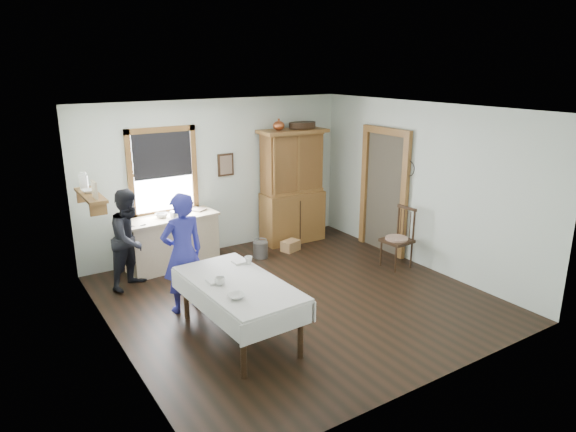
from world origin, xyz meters
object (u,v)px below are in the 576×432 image
Objects in this scene: dining_table at (239,309)px; spindle_chair at (397,238)px; figure_dark at (131,242)px; pail at (261,250)px; china_hutch at (292,186)px; work_counter at (172,242)px; wicker_basket at (290,246)px; woman_blue at (183,257)px.

dining_table is 1.80× the size of spindle_chair.
pail is at bearing -31.78° from figure_dark.
dining_table is 1.31× the size of figure_dark.
dining_table reaches higher than pail.
spindle_chair is at bearing -54.20° from figure_dark.
figure_dark reaches higher than dining_table.
dining_table is at bearing -131.20° from china_hutch.
pail is at bearing -21.26° from work_counter.
figure_dark is (-2.85, 0.00, 0.61)m from wicker_basket.
pail is at bearing -152.46° from china_hutch.
china_hutch is 1.13m from wicker_basket.
figure_dark is at bearing -169.55° from china_hutch.
china_hutch is 1.41m from pail.
dining_table is 1.20× the size of woman_blue.
dining_table is at bearing -105.77° from figure_dark.
dining_table is 1.17m from woman_blue.
work_counter is 0.83× the size of dining_table.
work_counter reaches higher than wicker_basket.
china_hutch reaches higher than woman_blue.
pail is (-1.68, 1.61, -0.37)m from spindle_chair.
work_counter is at bearing 163.72° from pail.
wicker_basket is 0.23× the size of figure_dark.
work_counter is at bearing 86.92° from dining_table.
spindle_chair is 2.35m from pail.
woman_blue is 1.22m from figure_dark.
dining_table reaches higher than wicker_basket.
china_hutch is 3.76m from dining_table.
work_counter is 1.08× the size of figure_dark.
spindle_chair is (0.71, -2.06, -0.55)m from china_hutch.
dining_table is at bearing 99.99° from woman_blue.
pail is at bearing 131.89° from spindle_chair.
work_counter is 1.53m from pail.
work_counter is at bearing -109.83° from woman_blue.
pail is (1.58, 2.23, -0.23)m from dining_table.
work_counter is 4.77× the size of wicker_basket.
china_hutch is 1.51× the size of figure_dark.
work_counter is at bearing 168.34° from wicker_basket.
work_counter is 5.48× the size of pail.
spindle_chair is at bearing -43.77° from pail.
wicker_basket is at bearing 45.26° from dining_table.
spindle_chair reaches higher than dining_table.
dining_table is at bearing -173.55° from spindle_chair.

